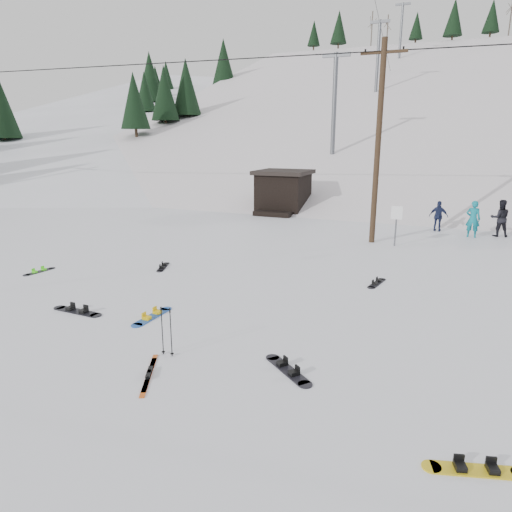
% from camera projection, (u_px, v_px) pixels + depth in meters
% --- Properties ---
extents(ground, '(200.00, 200.00, 0.00)m').
position_uv_depth(ground, '(175.00, 364.00, 10.06)').
color(ground, white).
rests_on(ground, ground).
extents(ski_slope, '(60.00, 85.24, 65.97)m').
position_uv_depth(ski_slope, '(401.00, 265.00, 62.06)').
color(ski_slope, silver).
rests_on(ski_slope, ground).
extents(ridge_left, '(47.54, 95.03, 58.38)m').
position_uv_depth(ridge_left, '(150.00, 245.00, 69.21)').
color(ridge_left, white).
rests_on(ridge_left, ground).
extents(treeline_left, '(20.00, 64.00, 10.00)m').
position_uv_depth(treeline_left, '(121.00, 176.00, 58.55)').
color(treeline_left, black).
rests_on(treeline_left, ground).
extents(treeline_crest, '(50.00, 6.00, 10.00)m').
position_uv_depth(treeline_crest, '(423.00, 164.00, 86.63)').
color(treeline_crest, black).
rests_on(treeline_crest, ski_slope).
extents(utility_pole, '(2.00, 0.26, 9.00)m').
position_uv_depth(utility_pole, '(378.00, 141.00, 20.58)').
color(utility_pole, '#3A2819').
rests_on(utility_pole, ground).
extents(trail_sign, '(0.50, 0.09, 1.85)m').
position_uv_depth(trail_sign, '(396.00, 219.00, 20.65)').
color(trail_sign, '#595B60').
rests_on(trail_sign, ground).
extents(lift_hut, '(3.40, 4.10, 2.75)m').
position_uv_depth(lift_hut, '(283.00, 191.00, 30.25)').
color(lift_hut, black).
rests_on(lift_hut, ground).
extents(lift_tower_near, '(2.20, 0.36, 8.00)m').
position_uv_depth(lift_tower_near, '(335.00, 98.00, 36.30)').
color(lift_tower_near, '#595B60').
rests_on(lift_tower_near, ski_slope).
extents(lift_tower_mid, '(2.20, 0.36, 8.00)m').
position_uv_depth(lift_tower_mid, '(378.00, 52.00, 52.47)').
color(lift_tower_mid, '#595B60').
rests_on(lift_tower_mid, ski_slope).
extents(lift_tower_far, '(2.20, 0.36, 8.00)m').
position_uv_depth(lift_tower_far, '(401.00, 27.00, 68.63)').
color(lift_tower_far, '#595B60').
rests_on(lift_tower_far, ski_slope).
extents(hero_snowboard, '(0.35, 1.63, 0.11)m').
position_uv_depth(hero_snowboard, '(152.00, 316.00, 12.67)').
color(hero_snowboard, '#1B4FB1').
rests_on(hero_snowboard, ground).
extents(hero_skis, '(0.89, 1.63, 0.09)m').
position_uv_depth(hero_skis, '(149.00, 374.00, 9.59)').
color(hero_skis, '#A94411').
rests_on(hero_skis, ground).
extents(ski_poles, '(0.32, 0.08, 1.16)m').
position_uv_depth(ski_poles, '(167.00, 331.00, 10.33)').
color(ski_poles, black).
rests_on(ski_poles, ground).
extents(board_scatter_a, '(1.72, 0.37, 0.12)m').
position_uv_depth(board_scatter_a, '(77.00, 311.00, 13.05)').
color(board_scatter_a, black).
rests_on(board_scatter_a, ground).
extents(board_scatter_b, '(0.64, 1.27, 0.09)m').
position_uv_depth(board_scatter_b, '(163.00, 267.00, 17.51)').
color(board_scatter_b, black).
rests_on(board_scatter_b, ground).
extents(board_scatter_c, '(0.37, 1.29, 0.09)m').
position_uv_depth(board_scatter_c, '(39.00, 271.00, 16.93)').
color(board_scatter_c, black).
rests_on(board_scatter_c, ground).
extents(board_scatter_d, '(1.33, 1.13, 0.11)m').
position_uv_depth(board_scatter_d, '(288.00, 370.00, 9.75)').
color(board_scatter_d, black).
rests_on(board_scatter_d, ground).
extents(board_scatter_e, '(1.53, 0.66, 0.11)m').
position_uv_depth(board_scatter_e, '(476.00, 469.00, 6.82)').
color(board_scatter_e, yellow).
rests_on(board_scatter_e, ground).
extents(board_scatter_f, '(0.46, 1.34, 0.10)m').
position_uv_depth(board_scatter_f, '(377.00, 283.00, 15.57)').
color(board_scatter_f, black).
rests_on(board_scatter_f, ground).
extents(skier_teal, '(0.70, 0.49, 1.83)m').
position_uv_depth(skier_teal, '(473.00, 219.00, 22.61)').
color(skier_teal, '#0C6F7F').
rests_on(skier_teal, ground).
extents(skier_dark, '(1.00, 0.83, 1.85)m').
position_uv_depth(skier_dark, '(500.00, 218.00, 22.80)').
color(skier_dark, black).
rests_on(skier_dark, ground).
extents(skier_navy, '(0.97, 0.48, 1.61)m').
position_uv_depth(skier_navy, '(439.00, 216.00, 24.09)').
color(skier_navy, '#1B2243').
rests_on(skier_navy, ground).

